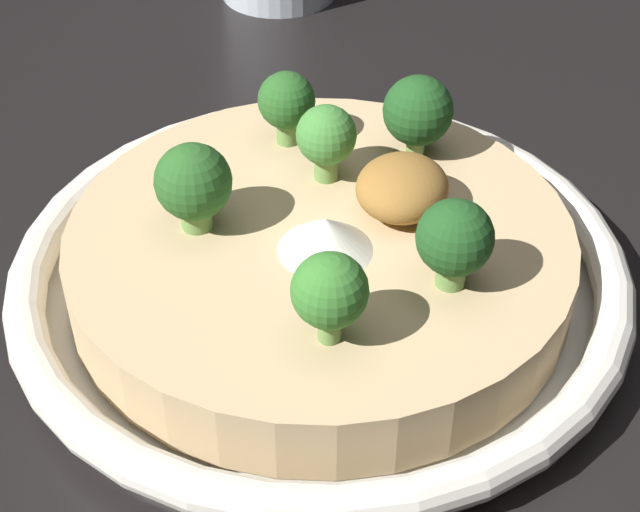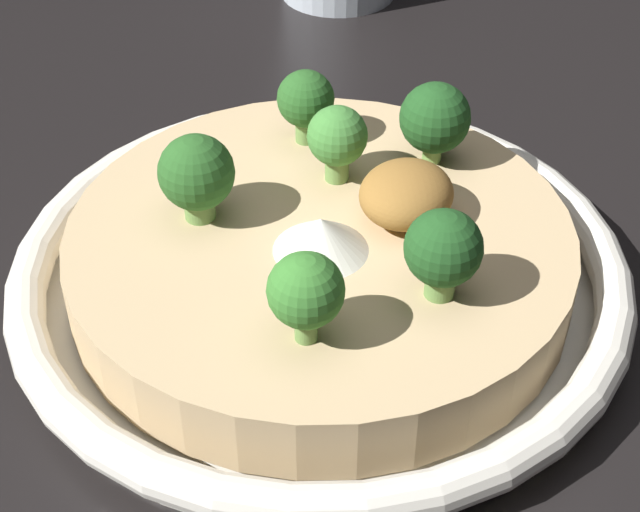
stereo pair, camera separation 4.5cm
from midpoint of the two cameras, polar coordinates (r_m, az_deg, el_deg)
name	(u,v)px [view 1 (the left image)]	position (r m, az deg, el deg)	size (l,w,h in m)	color
ground_plane	(320,296)	(0.46, -2.76, -2.44)	(6.00, 6.00, 0.00)	black
risotto_bowl	(320,266)	(0.45, -2.84, -0.69)	(0.29, 0.29, 0.04)	silver
cheese_sprinkle	(325,234)	(0.42, -2.73, 1.14)	(0.04, 0.04, 0.02)	white
crispy_onion_garnish	(402,188)	(0.44, 1.92, 3.89)	(0.05, 0.04, 0.02)	olive
broccoli_front	(455,240)	(0.40, 4.65, 0.81)	(0.03, 0.03, 0.04)	#668E47
broccoli_back_right	(326,137)	(0.46, -2.45, 6.81)	(0.03, 0.03, 0.04)	#668E47
broccoli_left	(330,292)	(0.37, -2.91, -2.27)	(0.03, 0.03, 0.04)	#668E47
broccoli_right	(287,102)	(0.49, -4.63, 8.81)	(0.03, 0.03, 0.04)	#668E47
broccoli_back	(193,184)	(0.43, -10.35, 4.04)	(0.03, 0.03, 0.04)	#668E47
broccoli_front_right	(418,112)	(0.48, 3.03, 8.30)	(0.03, 0.03, 0.04)	#759E4C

